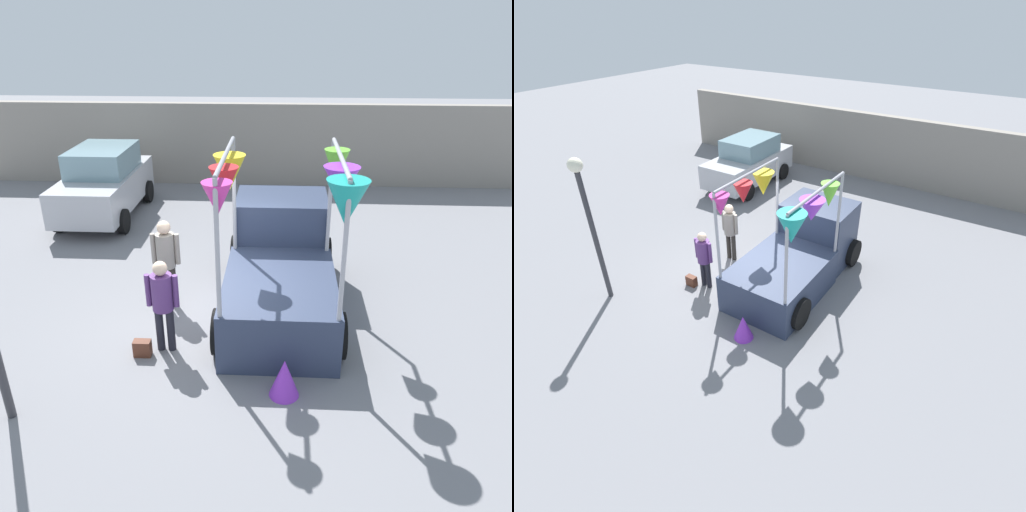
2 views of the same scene
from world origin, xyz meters
The scene contains 9 objects.
ground_plane centered at (0.00, 0.00, 0.00)m, with size 60.00×60.00×0.00m, color slate.
vendor_truck centered at (1.16, 0.88, 0.90)m, with size 2.51×4.08×3.13m.
parked_car centered at (-3.72, 5.41, 0.94)m, with size 1.88×4.00×1.88m.
person_customer centered at (-0.69, -0.79, 0.97)m, with size 0.53×0.34×1.61m.
person_vendor centered at (-0.95, 0.61, 1.04)m, with size 0.53×0.34×1.72m.
handbag centered at (-1.04, -0.99, 0.14)m, with size 0.28×0.16×0.28m, color #592D1E.
street_lamp centered at (-2.49, -2.45, 2.40)m, with size 0.32×0.32×3.63m.
brick_boundary_wall centered at (0.00, 8.70, 1.30)m, with size 18.00×0.36×2.60m, color gray.
folded_kite_bundle_violet centered at (1.25, -1.81, 0.30)m, with size 0.44×0.44×0.60m, color purple.
Camera 2 is at (5.29, -6.95, 6.42)m, focal length 28.00 mm.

